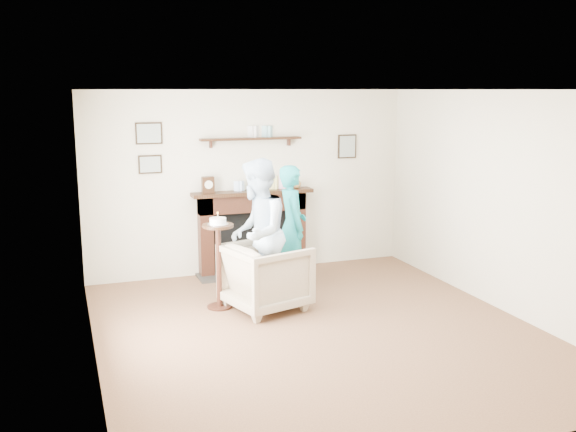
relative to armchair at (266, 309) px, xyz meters
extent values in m
plane|color=brown|center=(0.30, -0.87, 0.00)|extent=(5.00, 5.00, 0.00)
cube|color=beige|center=(0.30, 1.63, 1.25)|extent=(4.50, 0.04, 2.50)
cube|color=beige|center=(-1.95, -0.87, 1.25)|extent=(0.04, 5.00, 2.50)
cube|color=beige|center=(2.55, -0.87, 1.25)|extent=(0.04, 5.00, 2.50)
cube|color=white|center=(0.30, -0.87, 2.50)|extent=(4.50, 5.00, 0.04)
cube|color=black|center=(-0.36, 1.53, 0.55)|extent=(0.18, 0.20, 1.10)
cube|color=black|center=(0.96, 1.53, 0.55)|extent=(0.18, 0.20, 1.10)
cube|color=black|center=(0.30, 1.53, 0.98)|extent=(1.50, 0.20, 0.24)
cube|color=black|center=(0.30, 1.60, 0.43)|extent=(1.14, 0.06, 0.86)
cube|color=#2D2B28|center=(0.30, 1.41, 0.01)|extent=(1.60, 0.44, 0.03)
cube|color=black|center=(0.30, 1.50, 1.12)|extent=(1.68, 0.26, 0.05)
cube|color=black|center=(0.30, 1.56, 1.85)|extent=(1.40, 0.15, 0.03)
cube|color=black|center=(-1.05, 1.62, 1.95)|extent=(0.34, 0.03, 0.28)
cube|color=black|center=(-1.05, 1.62, 1.55)|extent=(0.30, 0.03, 0.24)
cube|color=black|center=(1.75, 1.62, 1.70)|extent=(0.28, 0.03, 0.34)
cube|color=black|center=(-0.32, 1.50, 1.26)|extent=(0.16, 0.09, 0.22)
cylinder|color=silver|center=(-0.32, 1.45, 1.27)|extent=(0.11, 0.01, 0.11)
sphere|color=green|center=(0.94, 1.50, 1.21)|extent=(0.12, 0.12, 0.12)
imported|color=#C3A890|center=(0.00, 0.00, 0.00)|extent=(1.05, 1.03, 0.78)
imported|color=#C8E4FA|center=(-0.06, 0.15, 0.00)|extent=(0.95, 1.04, 1.73)
imported|color=#20B69D|center=(0.60, 0.78, 0.00)|extent=(0.43, 0.60, 1.57)
cylinder|color=black|center=(-0.50, 0.22, 0.01)|extent=(0.29, 0.29, 0.02)
cylinder|color=black|center=(-0.50, 0.22, 0.49)|extent=(0.06, 0.06, 0.94)
cylinder|color=black|center=(-0.50, 0.22, 0.98)|extent=(0.36, 0.36, 0.03)
cylinder|color=silver|center=(-0.50, 0.22, 1.00)|extent=(0.24, 0.24, 0.01)
cylinder|color=silver|center=(-0.50, 0.22, 1.03)|extent=(0.19, 0.19, 0.07)
cylinder|color=beige|center=(-0.50, 0.22, 1.09)|extent=(0.01, 0.01, 0.05)
sphere|color=orange|center=(-0.50, 0.22, 1.13)|extent=(0.02, 0.02, 0.02)
camera|label=1|loc=(-2.16, -6.77, 2.50)|focal=40.00mm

